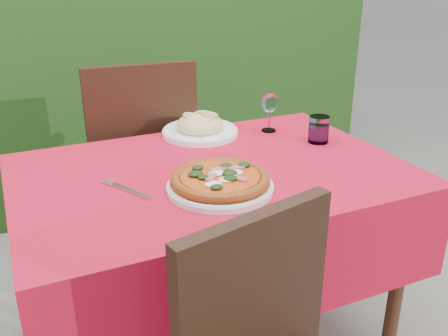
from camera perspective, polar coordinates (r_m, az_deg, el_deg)
name	(u,v)px	position (r m, az deg, el deg)	size (l,w,h in m)	color
hedge	(105,47)	(3.03, -13.43, 13.28)	(3.20, 0.55, 1.78)	black
dining_table	(213,210)	(1.70, -1.32, -4.86)	(1.26, 0.86, 0.75)	#442415
chair_far	(140,157)	(2.23, -9.55, 1.25)	(0.48, 0.48, 1.01)	black
pizza_plate	(220,182)	(1.47, -0.45, -1.57)	(0.37, 0.37, 0.06)	silver
pasta_plate	(200,128)	(1.95, -2.75, 4.64)	(0.30, 0.30, 0.08)	white
water_glass	(319,131)	(1.90, 10.77, 4.22)	(0.08, 0.08, 0.10)	silver
wine_glass	(270,104)	(1.98, 5.23, 7.27)	(0.06, 0.06, 0.16)	silver
fork	(131,191)	(1.50, -10.60, -2.60)	(0.03, 0.22, 0.01)	silver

